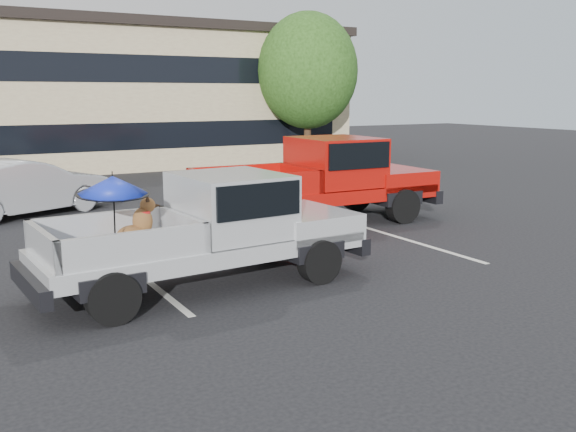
% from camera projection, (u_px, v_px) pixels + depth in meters
% --- Properties ---
extents(ground, '(90.00, 90.00, 0.00)m').
position_uv_depth(ground, '(343.00, 280.00, 11.22)').
color(ground, black).
rests_on(ground, ground).
extents(stripe_left, '(0.12, 5.00, 0.01)m').
position_uv_depth(stripe_left, '(141.00, 275.00, 11.47)').
color(stripe_left, silver).
rests_on(stripe_left, ground).
extents(stripe_right, '(0.12, 5.00, 0.01)m').
position_uv_depth(stripe_right, '(403.00, 239.00, 14.38)').
color(stripe_right, silver).
rests_on(stripe_right, ground).
extents(motel_building, '(20.40, 8.40, 6.30)m').
position_uv_depth(motel_building, '(122.00, 94.00, 29.51)').
color(motel_building, tan).
rests_on(motel_building, ground).
extents(tree_right, '(4.46, 4.46, 6.78)m').
position_uv_depth(tree_right, '(308.00, 71.00, 28.46)').
color(tree_right, '#332114').
rests_on(tree_right, ground).
extents(tree_back, '(4.68, 4.68, 7.11)m').
position_uv_depth(tree_back, '(180.00, 71.00, 33.80)').
color(tree_back, '#332114').
rests_on(tree_back, ground).
extents(silver_pickup, '(5.81, 2.41, 2.06)m').
position_uv_depth(silver_pickup, '(218.00, 223.00, 10.79)').
color(silver_pickup, black).
rests_on(silver_pickup, ground).
extents(red_pickup, '(6.51, 2.53, 2.13)m').
position_uv_depth(red_pickup, '(329.00, 176.00, 16.10)').
color(red_pickup, black).
rests_on(red_pickup, ground).
extents(silver_sedan, '(4.85, 3.19, 1.51)m').
position_uv_depth(silver_sedan, '(25.00, 187.00, 17.03)').
color(silver_sedan, '#B7BBBF').
rests_on(silver_sedan, ground).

